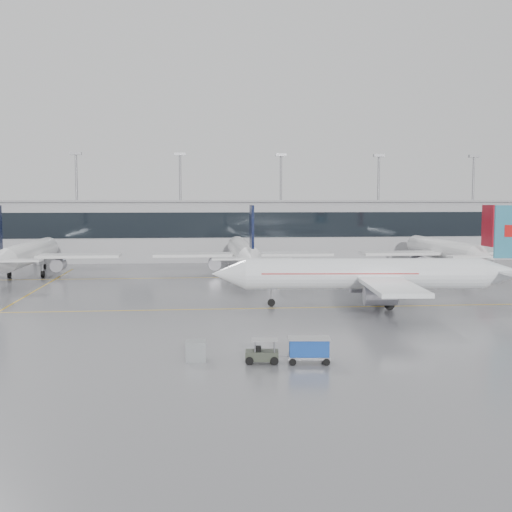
{
  "coord_description": "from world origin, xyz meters",
  "views": [
    {
      "loc": [
        -8.3,
        -72.51,
        12.43
      ],
      "look_at": [
        0.0,
        12.0,
        5.0
      ],
      "focal_mm": 45.0,
      "sensor_mm": 36.0,
      "label": 1
    }
  ],
  "objects": [
    {
      "name": "light_masts",
      "position": [
        0.0,
        68.0,
        13.34
      ],
      "size": [
        156.4,
        1.0,
        22.6
      ],
      "color": "gray",
      "rests_on": "ground"
    },
    {
      "name": "parked_jet_b",
      "position": [
        -35.0,
        33.69,
        3.71
      ],
      "size": [
        29.64,
        36.96,
        11.72
      ],
      "rotation": [
        0.0,
        0.0,
        1.57
      ],
      "color": "white",
      "rests_on": "ground"
    },
    {
      "name": "taxi_line_cross",
      "position": [
        -30.0,
        15.0,
        0.01
      ],
      "size": [
        0.25,
        60.0,
        0.01
      ],
      "primitive_type": "cube",
      "color": "gold",
      "rests_on": "ground"
    },
    {
      "name": "baggage_tug",
      "position": [
        -3.14,
        -24.63,
        0.65
      ],
      "size": [
        3.84,
        1.82,
        1.83
      ],
      "rotation": [
        0.0,
        0.0,
        -0.1
      ],
      "color": "#353A2F",
      "rests_on": "ground"
    },
    {
      "name": "terminal_roof",
      "position": [
        0.0,
        62.0,
        12.2
      ],
      "size": [
        182.0,
        16.0,
        0.4
      ],
      "primitive_type": "cube",
      "color": "gray",
      "rests_on": "ground"
    },
    {
      "name": "gse_unit",
      "position": [
        -8.18,
        -23.46,
        0.78
      ],
      "size": [
        1.57,
        1.46,
        1.55
      ],
      "primitive_type": "cube",
      "rotation": [
        0.0,
        0.0,
        -0.01
      ],
      "color": "gray",
      "rests_on": "ground"
    },
    {
      "name": "terminal",
      "position": [
        0.0,
        62.0,
        6.0
      ],
      "size": [
        180.0,
        15.0,
        12.0
      ],
      "primitive_type": "cube",
      "color": "#9D9DA1",
      "rests_on": "ground"
    },
    {
      "name": "baggage_cart",
      "position": [
        0.44,
        -25.0,
        1.15
      ],
      "size": [
        3.35,
        2.1,
        1.97
      ],
      "rotation": [
        0.0,
        0.0,
        -0.1
      ],
      "color": "gray",
      "rests_on": "ground"
    },
    {
      "name": "taxi_line_north",
      "position": [
        0.0,
        30.0,
        0.01
      ],
      "size": [
        120.0,
        0.25,
        0.01
      ],
      "primitive_type": "cube",
      "color": "gold",
      "rests_on": "ground"
    },
    {
      "name": "air_canada_jet",
      "position": [
        12.79,
        0.2,
        3.76
      ],
      "size": [
        37.39,
        30.24,
        11.83
      ],
      "rotation": [
        0.0,
        0.0,
        3.06
      ],
      "color": "white",
      "rests_on": "ground"
    },
    {
      "name": "ground",
      "position": [
        0.0,
        0.0,
        0.0
      ],
      "size": [
        320.0,
        320.0,
        0.0
      ],
      "primitive_type": "plane",
      "color": "slate",
      "rests_on": "ground"
    },
    {
      "name": "parked_jet_c",
      "position": [
        -0.0,
        33.69,
        3.71
      ],
      "size": [
        29.64,
        36.96,
        11.72
      ],
      "rotation": [
        0.0,
        0.0,
        1.57
      ],
      "color": "white",
      "rests_on": "ground"
    },
    {
      "name": "parked_jet_d",
      "position": [
        35.0,
        33.69,
        3.71
      ],
      "size": [
        29.64,
        36.96,
        11.72
      ],
      "rotation": [
        0.0,
        0.0,
        1.57
      ],
      "color": "white",
      "rests_on": "ground"
    },
    {
      "name": "terminal_glass",
      "position": [
        0.0,
        54.45,
        7.5
      ],
      "size": [
        180.0,
        0.2,
        5.0
      ],
      "primitive_type": "cube",
      "color": "black",
      "rests_on": "ground"
    },
    {
      "name": "taxi_line_main",
      "position": [
        0.0,
        0.0,
        0.01
      ],
      "size": [
        120.0,
        0.25,
        0.01
      ],
      "primitive_type": "cube",
      "color": "gold",
      "rests_on": "ground"
    }
  ]
}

